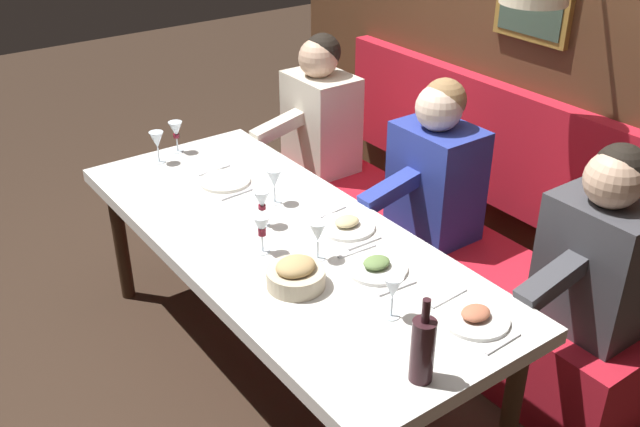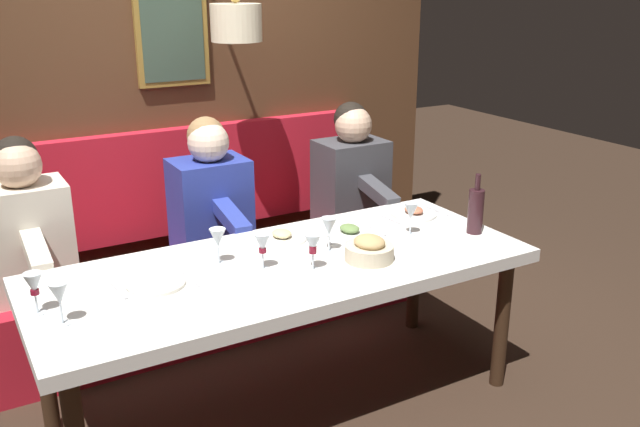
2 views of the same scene
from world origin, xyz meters
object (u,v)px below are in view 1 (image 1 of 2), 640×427
(dining_table, at_px, (281,249))
(bread_bowl, at_px, (296,275))
(wine_glass_2, at_px, (262,201))
(wine_glass_4, at_px, (262,227))
(wine_glass_5, at_px, (274,179))
(diner_nearest, at_px, (601,247))
(diner_middle, at_px, (320,108))
(wine_glass_6, at_px, (318,233))
(diner_near, at_px, (436,166))
(wine_glass_3, at_px, (176,131))
(wine_glass_1, at_px, (393,289))
(wine_glass_0, at_px, (157,141))
(wine_bottle, at_px, (423,349))

(dining_table, xyz_separation_m, bread_bowl, (-0.16, -0.34, 0.12))
(wine_glass_2, xyz_separation_m, wine_glass_4, (-0.11, -0.18, -0.00))
(wine_glass_5, bearing_deg, diner_nearest, -57.31)
(diner_middle, relative_size, wine_glass_4, 4.82)
(diner_nearest, distance_m, wine_glass_6, 1.09)
(diner_nearest, bearing_deg, wine_glass_6, 142.18)
(diner_nearest, distance_m, diner_near, 0.90)
(wine_glass_3, distance_m, bread_bowl, 1.38)
(dining_table, distance_m, wine_glass_3, 1.04)
(wine_glass_4, distance_m, bread_bowl, 0.28)
(wine_glass_1, xyz_separation_m, wine_glass_2, (-0.03, 0.81, -0.00))
(wine_glass_0, bearing_deg, wine_glass_5, -71.30)
(wine_glass_0, relative_size, wine_glass_3, 1.00)
(wine_glass_6, distance_m, wine_bottle, 0.76)
(wine_glass_2, bearing_deg, diner_near, -7.43)
(wine_glass_4, xyz_separation_m, bread_bowl, (-0.03, -0.27, -0.07))
(wine_glass_2, xyz_separation_m, wine_glass_3, (0.05, 0.91, -0.00))
(wine_glass_6, bearing_deg, wine_glass_4, 131.57)
(wine_glass_6, bearing_deg, wine_glass_1, -91.40)
(wine_glass_0, distance_m, wine_glass_2, 0.85)
(wine_glass_0, distance_m, wine_glass_3, 0.15)
(diner_nearest, relative_size, diner_near, 1.00)
(diner_near, bearing_deg, wine_glass_5, 160.87)
(diner_middle, xyz_separation_m, wine_bottle, (-1.01, -1.93, 0.04))
(wine_glass_0, relative_size, bread_bowl, 0.75)
(diner_near, relative_size, wine_glass_4, 4.82)
(diner_near, bearing_deg, diner_nearest, -90.00)
(wine_glass_6, relative_size, wine_bottle, 0.55)
(diner_near, height_order, wine_glass_5, diner_near)
(wine_glass_3, relative_size, wine_glass_5, 1.00)
(diner_middle, height_order, wine_glass_0, diner_middle)
(wine_glass_0, bearing_deg, diner_middle, -1.21)
(wine_glass_3, bearing_deg, diner_near, -50.42)
(diner_near, height_order, wine_glass_0, diner_near)
(wine_glass_2, distance_m, bread_bowl, 0.48)
(diner_near, distance_m, wine_glass_4, 1.02)
(wine_glass_4, bearing_deg, wine_glass_1, -77.47)
(wine_glass_1, bearing_deg, bread_bowl, 115.07)
(wine_glass_5, xyz_separation_m, wine_glass_6, (-0.12, -0.49, 0.00))
(wine_glass_6, relative_size, bread_bowl, 0.75)
(wine_glass_0, distance_m, wine_glass_4, 1.03)
(wine_glass_3, bearing_deg, wine_glass_1, -90.81)
(diner_near, height_order, bread_bowl, diner_near)
(diner_near, distance_m, wine_glass_2, 0.91)
(wine_glass_0, bearing_deg, dining_table, -83.84)
(wine_bottle, bearing_deg, diner_near, 44.22)
(wine_glass_1, bearing_deg, diner_near, 38.24)
(diner_nearest, bearing_deg, wine_glass_5, 122.69)
(diner_nearest, height_order, wine_glass_5, diner_nearest)
(wine_glass_5, height_order, wine_glass_6, same)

